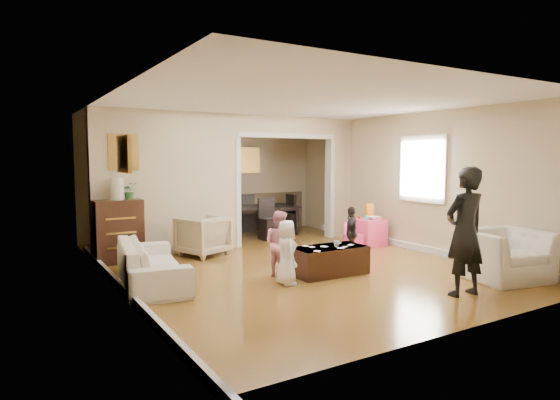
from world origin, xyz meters
TOP-DOWN VIEW (x-y plane):
  - floor at (0.00, 0.00)m, footprint 7.00×7.00m
  - partition_left at (-1.38, 1.80)m, footprint 2.75×0.18m
  - partition_right at (2.48, 1.80)m, footprint 0.55×0.18m
  - partition_header at (1.10, 1.80)m, footprint 2.22×0.18m
  - window_pane at (2.73, -0.40)m, footprint 0.03×0.95m
  - framed_art_partition at (-2.20, 1.70)m, footprint 0.45×0.03m
  - framed_art_sofa_wall at (-2.71, -0.60)m, footprint 0.03×0.55m
  - framed_art_alcove at (1.10, 3.44)m, footprint 0.45×0.03m
  - sofa at (-2.26, -0.07)m, footprint 1.09×2.13m
  - armchair_back at (-0.92, 1.37)m, footprint 0.99×1.00m
  - armchair_front at (2.16, -2.47)m, footprint 1.27×1.16m
  - dresser at (-2.35, 1.55)m, footprint 0.77×0.43m
  - table_lamp at (-2.35, 1.55)m, footprint 0.22×0.22m
  - potted_plant at (-2.15, 1.55)m, footprint 0.25×0.22m
  - coffee_table at (0.19, -0.93)m, footprint 1.14×0.58m
  - coffee_cup at (0.29, -0.98)m, footprint 0.09×0.09m
  - play_table at (2.28, 0.57)m, footprint 0.59×0.59m
  - cereal_box at (2.40, 0.67)m, footprint 0.20×0.08m
  - cyan_cup at (2.18, 0.52)m, footprint 0.08×0.08m
  - toy_block at (2.16, 0.69)m, footprint 0.10×0.09m
  - play_bowl at (2.33, 0.45)m, footprint 0.25×0.25m
  - dining_table at (0.93, 2.80)m, footprint 1.92×1.15m
  - adult_person at (1.00, -2.69)m, footprint 0.63×0.44m
  - child_kneel_a at (-0.66, -1.08)m, footprint 0.36×0.49m
  - child_kneel_b at (-0.51, -0.63)m, footprint 0.51×0.57m
  - child_toddler at (1.24, -0.18)m, footprint 0.55×0.51m
  - craft_papers at (0.21, -0.92)m, footprint 0.85×0.52m

SIDE VIEW (x-z plane):
  - floor at x=0.00m, z-range 0.00..0.00m
  - coffee_table at x=0.19m, z-range 0.00..0.42m
  - play_table at x=2.28m, z-range 0.00..0.54m
  - sofa at x=-2.26m, z-range 0.00..0.59m
  - dining_table at x=0.93m, z-range 0.00..0.65m
  - armchair_back at x=-0.92m, z-range 0.00..0.71m
  - armchair_front at x=2.16m, z-range 0.00..0.72m
  - craft_papers at x=0.21m, z-range 0.42..0.43m
  - child_kneel_a at x=-0.66m, z-range 0.00..0.90m
  - child_toddler at x=1.24m, z-range 0.00..0.91m
  - coffee_cup at x=0.29m, z-range 0.42..0.51m
  - child_kneel_b at x=-0.51m, z-range 0.00..0.98m
  - dresser at x=-2.35m, z-range 0.00..1.06m
  - toy_block at x=2.16m, z-range 0.54..0.59m
  - play_bowl at x=2.33m, z-range 0.54..0.60m
  - cyan_cup at x=2.18m, z-range 0.54..0.62m
  - cereal_box at x=2.40m, z-range 0.54..0.84m
  - adult_person at x=1.00m, z-range 0.00..1.65m
  - potted_plant at x=-2.15m, z-range 1.06..1.34m
  - table_lamp at x=-2.35m, z-range 1.06..1.42m
  - partition_left at x=-1.38m, z-range 0.00..2.60m
  - partition_right at x=2.48m, z-range 0.00..2.60m
  - window_pane at x=2.73m, z-range 1.00..2.10m
  - framed_art_alcove at x=1.10m, z-range 1.42..1.98m
  - framed_art_sofa_wall at x=-2.71m, z-range 1.60..2.00m
  - framed_art_partition at x=-2.20m, z-range 1.58..2.12m
  - partition_header at x=1.10m, z-range 2.25..2.60m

